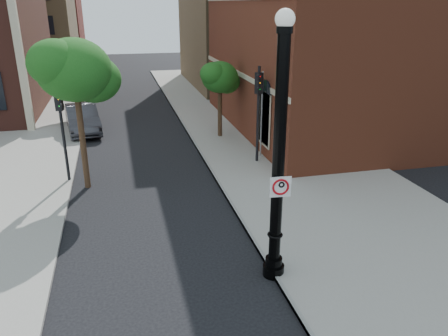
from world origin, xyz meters
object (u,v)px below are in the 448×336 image
object	(u,v)px
no_parking_sign	(281,187)
parked_car	(82,119)
lamppost	(278,166)
traffic_signal_right	(258,99)
traffic_signal_left	(61,116)

from	to	relation	value
no_parking_sign	parked_car	bearing A→B (deg)	115.26
lamppost	no_parking_sign	distance (m)	0.53
lamppost	traffic_signal_right	distance (m)	9.26
no_parking_sign	parked_car	world-z (taller)	no_parking_sign
traffic_signal_left	parked_car	bearing A→B (deg)	104.96
parked_car	traffic_signal_left	xyz separation A→B (m)	(-0.16, -8.08, 2.10)
traffic_signal_left	traffic_signal_right	size ratio (longest dim) A/B	0.94
lamppost	traffic_signal_right	bearing A→B (deg)	75.10
traffic_signal_right	lamppost	bearing A→B (deg)	-122.45
no_parking_sign	traffic_signal_left	world-z (taller)	traffic_signal_left
no_parking_sign	parked_car	distance (m)	18.00
lamppost	parked_car	size ratio (longest dim) A/B	1.45
no_parking_sign	traffic_signal_right	xyz separation A→B (m)	(2.36, 9.13, 0.31)
parked_car	traffic_signal_left	bearing A→B (deg)	-99.54
parked_car	traffic_signal_right	bearing A→B (deg)	-50.91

